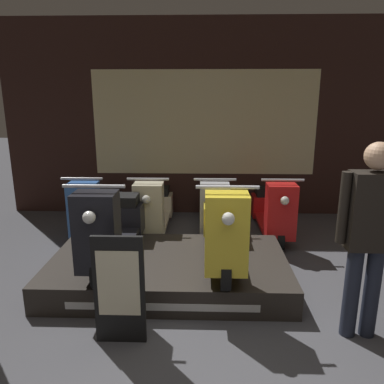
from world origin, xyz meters
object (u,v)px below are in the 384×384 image
Objects in this scene: scooter_display_left at (113,228)px; scooter_display_right at (223,229)px; person_right_browsing at (369,230)px; scooter_backrow_2 at (213,210)px; price_sign_board at (119,290)px; scooter_backrow_3 at (272,211)px; scooter_backrow_0 at (97,209)px; scooter_backrow_1 at (155,210)px.

scooter_display_left is 1.00× the size of scooter_display_right.
person_right_browsing is (1.13, -0.79, 0.30)m from scooter_display_right.
scooter_backrow_2 reaches higher than price_sign_board.
person_right_browsing is at bearing -63.25° from scooter_backrow_2.
person_right_browsing reaches higher than scooter_backrow_3.
scooter_display_left reaches higher than price_sign_board.
scooter_backrow_0 is 3.79m from person_right_browsing.
scooter_backrow_0 is at bearing 180.00° from scooter_backrow_2.
scooter_display_left is at bearing -98.48° from scooter_backrow_1.
scooter_display_left is 1.02× the size of person_right_browsing.
scooter_display_right reaches higher than price_sign_board.
scooter_display_right is 1.00× the size of scooter_backrow_2.
price_sign_board is (-2.01, -0.16, -0.48)m from person_right_browsing.
scooter_display_left reaches higher than scooter_backrow_3.
scooter_backrow_1 is (0.86, 0.00, 0.00)m from scooter_backrow_0.
scooter_backrow_2 is 1.02× the size of person_right_browsing.
scooter_display_left is at bearing 180.00° from scooter_display_right.
scooter_backrow_1 is 1.72m from scooter_backrow_3.
scooter_backrow_1 is at bearing 0.00° from scooter_backrow_0.
scooter_display_left is 1.80× the size of price_sign_board.
price_sign_board is at bearing -74.13° from scooter_display_left.
scooter_display_right is 1.78m from scooter_backrow_3.
scooter_display_left is 2.52m from scooter_backrow_3.
scooter_backrow_0 is at bearing 180.00° from scooter_backrow_3.
scooter_backrow_0 is at bearing 140.99° from person_right_browsing.
scooter_backrow_3 is at bearing 0.00° from scooter_backrow_2.
scooter_backrow_0 is 2.58m from scooter_backrow_3.
scooter_display_left reaches higher than scooter_backrow_1.
scooter_backrow_0 is at bearing 138.68° from scooter_display_right.
scooter_backrow_0 is 1.00× the size of scooter_backrow_2.
person_right_browsing is at bearing -39.01° from scooter_backrow_0.
person_right_browsing is (0.33, -2.36, 0.59)m from scooter_backrow_3.
scooter_backrow_1 is (-0.92, 1.56, -0.29)m from scooter_display_right.
scooter_display_right is (1.15, 0.00, 0.00)m from scooter_display_left.
scooter_backrow_0 is 2.67m from price_sign_board.
scooter_backrow_3 is at bearing 0.00° from scooter_backrow_0.
person_right_browsing is at bearing -35.06° from scooter_display_right.
scooter_backrow_0 and scooter_backrow_3 have the same top height.
scooter_backrow_1 and scooter_backrow_2 have the same top height.
scooter_display_right is at bearing -87.89° from scooter_backrow_2.
price_sign_board is at bearing -132.90° from scooter_display_right.
price_sign_board is at bearing -108.16° from scooter_backrow_2.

